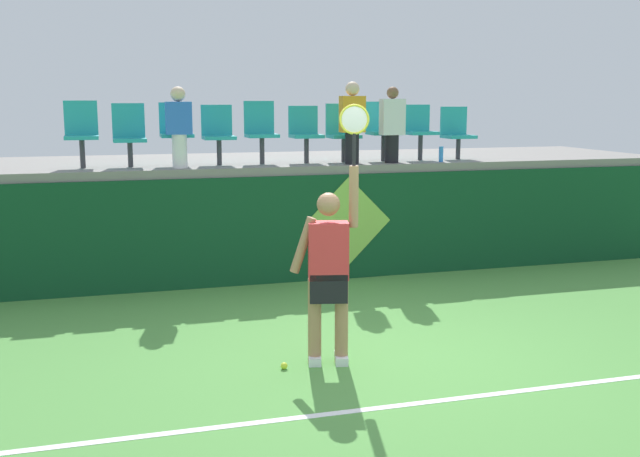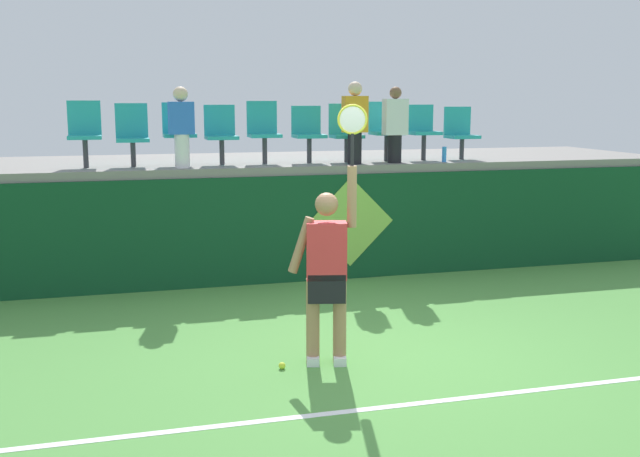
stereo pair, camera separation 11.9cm
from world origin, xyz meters
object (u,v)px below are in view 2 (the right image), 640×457
object	(u,v)px
tennis_player	(327,269)
stadium_chair_2	(179,130)
tennis_ball	(282,366)
stadium_chair_7	(385,128)
spectator_1	(395,124)
spectator_2	(355,121)
stadium_chair_5	(308,131)
stadium_chair_4	(263,129)
stadium_chair_1	(132,133)
stadium_chair_6	(345,130)
water_bottle	(444,154)
stadium_chair_8	(422,129)
spectator_0	(181,125)
stadium_chair_0	(85,131)
stadium_chair_3	(221,132)
stadium_chair_9	(460,131)

from	to	relation	value
tennis_player	stadium_chair_2	bearing A→B (deg)	104.36
tennis_ball	stadium_chair_7	bearing A→B (deg)	58.33
tennis_ball	spectator_1	distance (m)	4.90
tennis_player	spectator_2	world-z (taller)	spectator_2
stadium_chair_5	stadium_chair_2	bearing A→B (deg)	179.96
tennis_player	stadium_chair_4	size ratio (longest dim) A/B	2.79
stadium_chair_1	stadium_chair_5	xyz separation A→B (m)	(2.50, -0.01, -0.00)
spectator_1	stadium_chair_5	bearing A→B (deg)	160.82
tennis_player	stadium_chair_6	size ratio (longest dim) A/B	2.91
stadium_chair_1	spectator_1	bearing A→B (deg)	-6.54
water_bottle	stadium_chair_2	bearing A→B (deg)	173.05
tennis_player	stadium_chair_6	bearing A→B (deg)	70.54
stadium_chair_8	spectator_2	bearing A→B (deg)	-159.54
stadium_chair_4	stadium_chair_6	world-z (taller)	stadium_chair_4
water_bottle	spectator_1	world-z (taller)	spectator_1
stadium_chair_5	spectator_2	size ratio (longest dim) A/B	0.71
stadium_chair_6	spectator_0	size ratio (longest dim) A/B	0.79
stadium_chair_1	stadium_chair_7	world-z (taller)	stadium_chair_7
stadium_chair_0	spectator_2	size ratio (longest dim) A/B	0.77
stadium_chair_0	spectator_1	bearing A→B (deg)	-5.58
stadium_chair_1	tennis_player	bearing A→B (deg)	-67.46
stadium_chair_1	spectator_0	bearing A→B (deg)	-33.06
stadium_chair_1	stadium_chair_8	size ratio (longest dim) A/B	1.03
stadium_chair_4	spectator_1	xyz separation A→B (m)	(1.86, -0.42, 0.07)
stadium_chair_3	stadium_chair_1	bearing A→B (deg)	179.79
stadium_chair_1	spectator_2	xyz separation A→B (m)	(3.07, -0.47, 0.15)
tennis_ball	stadium_chair_6	world-z (taller)	stadium_chair_6
stadium_chair_6	spectator_2	size ratio (longest dim) A/B	0.73
stadium_chair_8	stadium_chair_9	bearing A→B (deg)	0.43
spectator_2	stadium_chair_4	bearing A→B (deg)	159.32
stadium_chair_0	spectator_0	xyz separation A→B (m)	(1.26, -0.41, 0.07)
tennis_player	spectator_0	size ratio (longest dim) A/B	2.29
tennis_ball	stadium_chair_3	size ratio (longest dim) A/B	0.08
stadium_chair_3	stadium_chair_9	world-z (taller)	stadium_chair_3
spectator_2	stadium_chair_9	bearing A→B (deg)	13.95
stadium_chair_2	stadium_chair_7	world-z (taller)	stadium_chair_7
tennis_ball	spectator_0	size ratio (longest dim) A/B	0.06
stadium_chair_2	spectator_2	xyz separation A→B (m)	(2.44, -0.46, 0.12)
stadium_chair_5	stadium_chair_7	world-z (taller)	stadium_chair_7
stadium_chair_3	stadium_chair_7	size ratio (longest dim) A/B	0.95
stadium_chair_6	spectator_2	distance (m)	0.49
stadium_chair_0	spectator_1	size ratio (longest dim) A/B	0.82
water_bottle	spectator_1	size ratio (longest dim) A/B	0.21
stadium_chair_0	water_bottle	bearing A→B (deg)	-5.28
stadium_chair_0	stadium_chair_9	bearing A→B (deg)	-0.02
stadium_chair_0	spectator_2	bearing A→B (deg)	-7.17
tennis_player	stadium_chair_8	size ratio (longest dim) A/B	2.98
stadium_chair_3	spectator_0	xyz separation A→B (m)	(-0.58, -0.41, 0.11)
stadium_chair_4	spectator_1	world-z (taller)	spectator_1
water_bottle	stadium_chair_9	xyz separation A→B (m)	(0.47, 0.47, 0.32)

